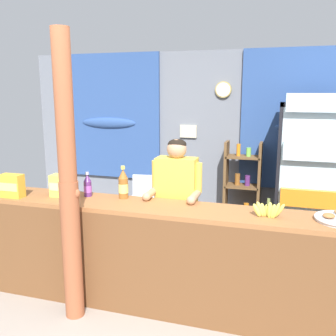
{
  "coord_description": "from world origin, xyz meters",
  "views": [
    {
      "loc": [
        0.89,
        -2.52,
        1.96
      ],
      "look_at": [
        -0.09,
        0.73,
        1.27
      ],
      "focal_mm": 39.83,
      "sensor_mm": 36.0,
      "label": 1
    }
  ],
  "objects": [
    {
      "name": "snack_box_instant_noodle",
      "position": [
        -1.12,
        0.52,
        1.07
      ],
      "size": [
        0.17,
        0.13,
        0.21
      ],
      "color": "#EAD14C",
      "rests_on": "stall_counter"
    },
    {
      "name": "stall_counter",
      "position": [
        -0.01,
        0.38,
        0.59
      ],
      "size": [
        3.74,
        0.48,
        0.97
      ],
      "color": "#935B33",
      "rests_on": "ground"
    },
    {
      "name": "soda_bottle_iced_tea",
      "position": [
        -0.51,
        0.64,
        1.1
      ],
      "size": [
        0.09,
        0.09,
        0.31
      ],
      "color": "brown",
      "rests_on": "stall_counter"
    },
    {
      "name": "plastic_lawn_chair",
      "position": [
        -0.78,
        1.97,
        0.49
      ],
      "size": [
        0.48,
        0.48,
        0.86
      ],
      "color": "silver",
      "rests_on": "ground"
    },
    {
      "name": "timber_post",
      "position": [
        -0.78,
        0.13,
        1.18
      ],
      "size": [
        0.19,
        0.16,
        2.45
      ],
      "color": "#995133",
      "rests_on": "ground"
    },
    {
      "name": "snack_box_choco_powder",
      "position": [
        -1.54,
        0.36,
        1.08
      ],
      "size": [
        0.22,
        0.11,
        0.22
      ],
      "color": "gold",
      "rests_on": "stall_counter"
    },
    {
      "name": "banana_bunch",
      "position": [
        0.83,
        0.46,
        1.03
      ],
      "size": [
        0.27,
        0.07,
        0.16
      ],
      "color": "#CCC14C",
      "rests_on": "stall_counter"
    },
    {
      "name": "soda_bottle_grape_soda",
      "position": [
        -0.86,
        0.6,
        1.07
      ],
      "size": [
        0.08,
        0.08,
        0.24
      ],
      "color": "#56286B",
      "rests_on": "stall_counter"
    },
    {
      "name": "bottle_shelf_rack",
      "position": [
        0.44,
        2.4,
        0.69
      ],
      "size": [
        0.48,
        0.28,
        1.32
      ],
      "color": "brown",
      "rests_on": "ground"
    },
    {
      "name": "ground_plane",
      "position": [
        0.0,
        1.06,
        0.0
      ],
      "size": [
        7.43,
        7.43,
        0.0
      ],
      "primitive_type": "plane",
      "color": "gray"
    },
    {
      "name": "drink_fridge",
      "position": [
        1.24,
        2.11,
        1.07
      ],
      "size": [
        0.75,
        0.72,
        1.95
      ],
      "color": "black",
      "rests_on": "ground"
    },
    {
      "name": "back_wall_curtained",
      "position": [
        0.0,
        2.69,
        1.31
      ],
      "size": [
        5.55,
        0.22,
        2.52
      ],
      "color": "slate",
      "rests_on": "ground"
    },
    {
      "name": "shopkeeper",
      "position": [
        -0.05,
        0.88,
        0.95
      ],
      "size": [
        0.5,
        0.42,
        1.52
      ],
      "color": "#28282D",
      "rests_on": "ground"
    }
  ]
}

